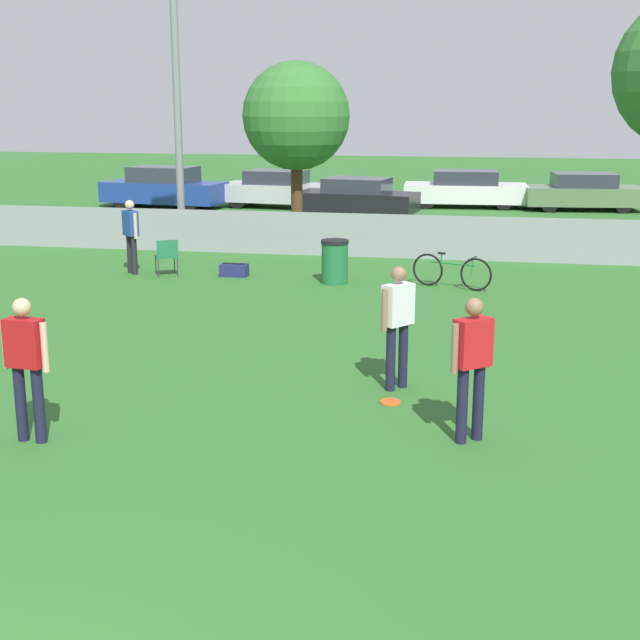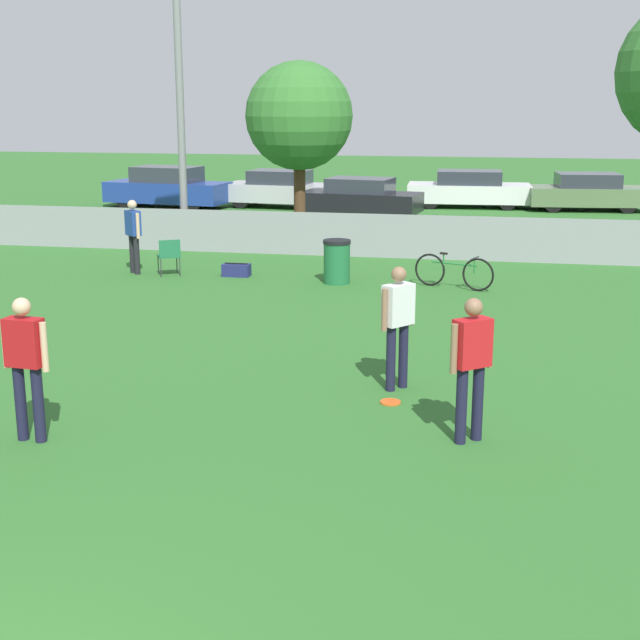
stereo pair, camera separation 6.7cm
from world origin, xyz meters
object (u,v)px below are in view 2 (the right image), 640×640
frisbee_disc (390,402)px  bicycle_sideline (454,272)px  folding_chair_sideline (169,254)px  parked_car_dark (360,198)px  light_pole (177,26)px  parked_car_blue (168,188)px  parked_car_silver (280,189)px  spectator_in_blue (133,231)px  tree_near_pole (299,117)px  player_defender_red (26,358)px  player_thrower_red (471,359)px  parked_car_white (469,189)px  player_receiver_white (398,318)px  trash_bin (337,262)px  parked_car_olive (587,192)px  gear_bag_sideline (236,270)px

frisbee_disc → bicycle_sideline: bearing=86.7°
folding_chair_sideline → parked_car_dark: bearing=-132.6°
light_pole → parked_car_dark: light_pole is taller
parked_car_blue → parked_car_silver: 4.16m
spectator_in_blue → parked_car_dark: (3.52, 11.03, -0.33)m
tree_near_pole → folding_chair_sideline: size_ratio=5.86×
frisbee_disc → parked_car_blue: parked_car_blue is taller
light_pole → player_defender_red: light_pole is taller
player_thrower_red → parked_car_white: bearing=51.2°
player_receiver_white → trash_bin: size_ratio=1.80×
player_thrower_red → parked_car_dark: bearing=61.4°
parked_car_dark → parked_car_olive: bearing=33.0°
player_receiver_white → parked_car_white: (0.21, 21.91, -0.34)m
parked_car_silver → parked_car_olive: (11.04, 1.25, -0.03)m
folding_chair_sideline → gear_bag_sideline: folding_chair_sideline is taller
gear_bag_sideline → parked_car_blue: parked_car_blue is taller
folding_chair_sideline → parked_car_dark: size_ratio=0.20×
parked_car_blue → parked_car_olive: 15.27m
parked_car_blue → parked_car_olive: (15.13, 2.02, -0.07)m
tree_near_pole → spectator_in_blue: (-2.73, -5.15, -2.45)m
player_defender_red → frisbee_disc: 4.59m
player_defender_red → frisbee_disc: size_ratio=6.21×
light_pole → player_receiver_white: 13.92m
light_pole → frisbee_disc: bearing=-59.2°
player_receiver_white → parked_car_silver: size_ratio=0.40×
trash_bin → parked_car_silver: 14.24m
parked_car_dark → player_defender_red: bearing=-83.3°
gear_bag_sideline → player_thrower_red: bearing=-59.0°
parked_car_olive → player_defender_red: bearing=-114.4°
gear_bag_sideline → parked_car_olive: size_ratio=0.14×
gear_bag_sideline → parked_car_white: bearing=72.2°
spectator_in_blue → trash_bin: spectator_in_blue is taller
player_thrower_red → trash_bin: player_thrower_red is taller
frisbee_disc → parked_car_white: size_ratio=0.06×
player_defender_red → folding_chair_sideline: 10.05m
player_defender_red → parked_car_white: size_ratio=0.38×
player_thrower_red → frisbee_disc: 1.85m
player_defender_red → parked_car_dark: player_defender_red is taller
parked_car_blue → parked_car_dark: 7.57m
player_defender_red → folding_chair_sideline: size_ratio=2.04×
player_defender_red → parked_car_olive: (8.36, 24.49, -0.35)m
trash_bin → parked_car_blue: (-8.64, 12.72, 0.24)m
bicycle_sideline → trash_bin: (-2.51, 0.05, 0.12)m
trash_bin → parked_car_dark: (-1.21, 11.25, 0.17)m
parked_car_olive → parked_car_white: bearing=172.3°
player_defender_red → spectator_in_blue: bearing=111.7°
player_thrower_red → player_defender_red: bearing=150.2°
parked_car_dark → parked_car_white: 5.07m
parked_car_white → parked_car_olive: parked_car_white is taller
parked_car_blue → folding_chair_sideline: bearing=-61.4°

